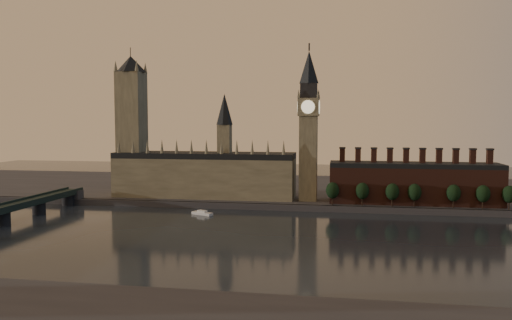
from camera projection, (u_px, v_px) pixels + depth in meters
The scene contains 14 objects.
ground at pixel (272, 244), 237.81m from camera, with size 900.00×900.00×0.00m, color black.
north_bank at pixel (301, 190), 412.68m from camera, with size 900.00×182.00×4.00m.
palace_of_westminster at pixel (205, 172), 359.84m from camera, with size 130.00×30.30×74.00m.
victoria_tower at pixel (132, 120), 366.31m from camera, with size 24.00×24.00×108.00m.
big_ben at pixel (309, 124), 339.91m from camera, with size 15.00×15.00×107.00m.
chimney_block at pixel (414, 182), 331.25m from camera, with size 110.00×25.00×37.00m.
embankment_tree_0 at pixel (333, 190), 324.63m from camera, with size 8.60×8.60×14.88m.
embankment_tree_1 at pixel (362, 191), 322.09m from camera, with size 8.60×8.60×14.88m.
embankment_tree_2 at pixel (392, 192), 318.53m from camera, with size 8.60×8.60×14.88m.
embankment_tree_3 at pixel (415, 192), 316.60m from camera, with size 8.60×8.60×14.88m.
embankment_tree_4 at pixel (454, 193), 312.98m from camera, with size 8.60×8.60×14.88m.
embankment_tree_5 at pixel (483, 194), 309.83m from camera, with size 8.60×8.60×14.88m.
embankment_tree_6 at pixel (509, 194), 307.11m from camera, with size 8.60×8.60×14.88m.
river_boat at pixel (202, 213), 312.03m from camera, with size 14.63×9.39×2.84m.
Camera 1 is at (31.56, -232.02, 58.17)m, focal length 35.00 mm.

